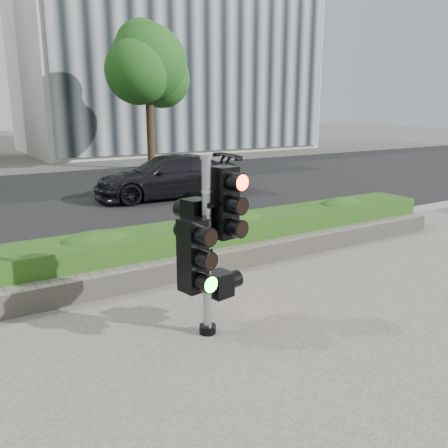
% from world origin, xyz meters
% --- Properties ---
extents(ground, '(120.00, 120.00, 0.00)m').
position_xyz_m(ground, '(0.00, 0.00, 0.00)').
color(ground, '#51514C').
rests_on(ground, ground).
extents(sidewalk, '(16.00, 11.00, 0.03)m').
position_xyz_m(sidewalk, '(0.00, -2.50, 0.01)').
color(sidewalk, '#9E9389').
rests_on(sidewalk, ground).
extents(road, '(60.00, 13.00, 0.02)m').
position_xyz_m(road, '(0.00, 10.00, 0.01)').
color(road, black).
rests_on(road, ground).
extents(curb, '(60.00, 0.25, 0.12)m').
position_xyz_m(curb, '(0.00, 3.15, 0.06)').
color(curb, gray).
rests_on(curb, ground).
extents(stone_wall, '(12.00, 0.32, 0.34)m').
position_xyz_m(stone_wall, '(0.00, 1.90, 0.20)').
color(stone_wall, gray).
rests_on(stone_wall, sidewalk).
extents(hedge, '(12.00, 1.00, 0.68)m').
position_xyz_m(hedge, '(0.00, 2.55, 0.37)').
color(hedge, '#4A892A').
rests_on(hedge, sidewalk).
extents(building_right, '(18.00, 10.00, 12.00)m').
position_xyz_m(building_right, '(11.00, 25.00, 6.00)').
color(building_right, '#B7B7B2').
rests_on(building_right, ground).
extents(tree_right, '(4.10, 3.58, 6.53)m').
position_xyz_m(tree_right, '(5.48, 15.55, 4.48)').
color(tree_right, black).
rests_on(tree_right, ground).
extents(traffic_signal, '(0.78, 0.62, 2.17)m').
position_xyz_m(traffic_signal, '(-0.62, 0.07, 1.23)').
color(traffic_signal, black).
rests_on(traffic_signal, sidewalk).
extents(car_dark, '(4.59, 2.18, 1.29)m').
position_xyz_m(car_dark, '(2.94, 8.53, 0.67)').
color(car_dark, black).
rests_on(car_dark, road).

